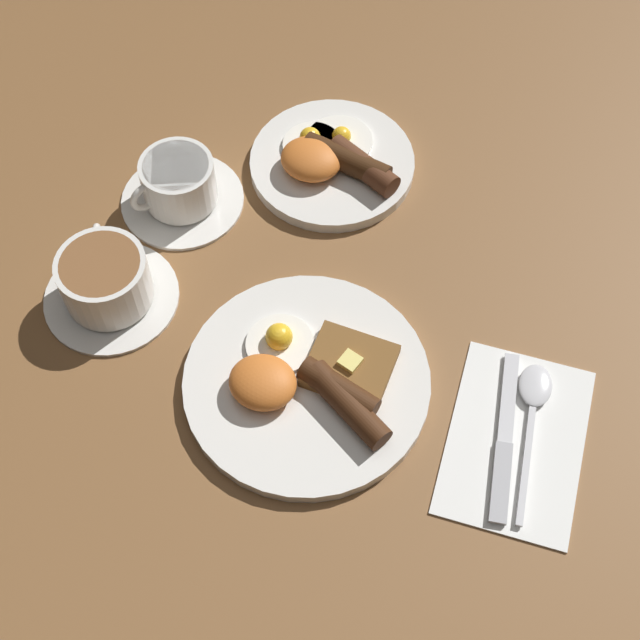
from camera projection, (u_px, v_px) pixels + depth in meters
name	position (u px, v px, depth m)	size (l,w,h in m)	color
ground_plane	(307.00, 385.00, 0.93)	(3.00, 3.00, 0.00)	brown
breakfast_plate_near	(308.00, 381.00, 0.92)	(0.26, 0.26, 0.05)	silver
breakfast_plate_far	(332.00, 161.00, 1.07)	(0.20, 0.20, 0.05)	silver
teacup_near	(106.00, 282.00, 0.96)	(0.15, 0.15, 0.07)	silver
teacup_far	(179.00, 186.00, 1.03)	(0.15, 0.15, 0.07)	silver
napkin	(516.00, 440.00, 0.90)	(0.13, 0.20, 0.01)	white
knife	(504.00, 445.00, 0.89)	(0.04, 0.19, 0.01)	silver
spoon	(533.00, 401.00, 0.91)	(0.04, 0.18, 0.01)	silver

